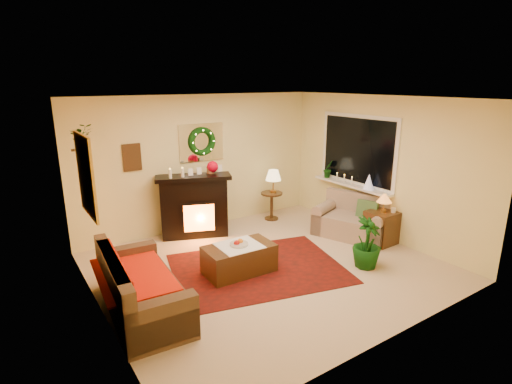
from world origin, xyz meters
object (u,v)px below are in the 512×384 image
fireplace (194,208)px  coffee_table (239,260)px  loveseat (353,215)px  sofa (142,280)px  side_table_round (272,204)px  end_table_square (381,229)px

fireplace → coffee_table: 1.79m
fireplace → loveseat: 2.97m
sofa → side_table_round: 3.91m
sofa → end_table_square: size_ratio=3.12×
side_table_round → sofa: bearing=-150.6°
side_table_round → end_table_square: side_table_round is taller
loveseat → coffee_table: 2.55m
sofa → side_table_round: sofa is taller
fireplace → coffee_table: (-0.09, -1.75, -0.34)m
end_table_square → fireplace: bearing=140.6°
side_table_round → coffee_table: side_table_round is taller
fireplace → loveseat: fireplace is taller
fireplace → coffee_table: fireplace is taller
sofa → fireplace: bearing=54.3°
loveseat → end_table_square: loveseat is taller
loveseat → side_table_round: size_ratio=2.29×
loveseat → coffee_table: (-2.54, -0.09, -0.21)m
sofa → coffee_table: bearing=12.1°
sofa → loveseat: 4.11m
fireplace → end_table_square: bearing=-17.8°
sofa → coffee_table: size_ratio=1.76×
fireplace → side_table_round: size_ratio=2.06×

